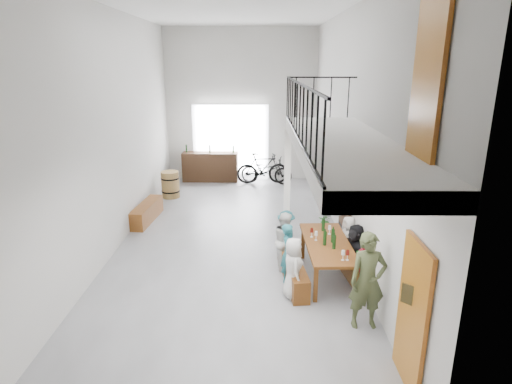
{
  "coord_description": "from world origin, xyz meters",
  "views": [
    {
      "loc": [
        0.64,
        -9.89,
        4.3
      ],
      "look_at": [
        0.58,
        -0.5,
        1.43
      ],
      "focal_mm": 30.0,
      "sensor_mm": 36.0,
      "label": 1
    }
  ],
  "objects_px": {
    "bicycle_near": "(266,171)",
    "oak_barrel": "(170,184)",
    "side_bench": "(147,212)",
    "tasting_table": "(327,246)",
    "bench_inner": "(292,269)",
    "host_standing": "(368,281)",
    "serving_counter": "(210,167)"
  },
  "relations": [
    {
      "from": "side_bench",
      "to": "bicycle_near",
      "type": "xyz_separation_m",
      "value": [
        3.43,
        3.85,
        0.24
      ]
    },
    {
      "from": "side_bench",
      "to": "bicycle_near",
      "type": "bearing_deg",
      "value": 48.34
    },
    {
      "from": "tasting_table",
      "to": "bench_inner",
      "type": "distance_m",
      "value": 0.86
    },
    {
      "from": "side_bench",
      "to": "host_standing",
      "type": "height_order",
      "value": "host_standing"
    },
    {
      "from": "bicycle_near",
      "to": "serving_counter",
      "type": "bearing_deg",
      "value": 90.03
    },
    {
      "from": "oak_barrel",
      "to": "tasting_table",
      "type": "bearing_deg",
      "value": -51.85
    },
    {
      "from": "tasting_table",
      "to": "host_standing",
      "type": "height_order",
      "value": "host_standing"
    },
    {
      "from": "serving_counter",
      "to": "host_standing",
      "type": "bearing_deg",
      "value": -67.44
    },
    {
      "from": "oak_barrel",
      "to": "bicycle_near",
      "type": "xyz_separation_m",
      "value": [
        3.18,
        1.67,
        0.06
      ]
    },
    {
      "from": "side_bench",
      "to": "bicycle_near",
      "type": "height_order",
      "value": "bicycle_near"
    },
    {
      "from": "tasting_table",
      "to": "serving_counter",
      "type": "xyz_separation_m",
      "value": [
        -3.21,
        7.54,
        -0.17
      ]
    },
    {
      "from": "tasting_table",
      "to": "bicycle_near",
      "type": "xyz_separation_m",
      "value": [
        -1.12,
        7.15,
        -0.21
      ]
    },
    {
      "from": "tasting_table",
      "to": "bench_inner",
      "type": "height_order",
      "value": "tasting_table"
    },
    {
      "from": "tasting_table",
      "to": "host_standing",
      "type": "distance_m",
      "value": 1.74
    },
    {
      "from": "tasting_table",
      "to": "host_standing",
      "type": "relative_size",
      "value": 1.3
    },
    {
      "from": "tasting_table",
      "to": "host_standing",
      "type": "xyz_separation_m",
      "value": [
        0.4,
        -1.69,
        0.14
      ]
    },
    {
      "from": "side_bench",
      "to": "oak_barrel",
      "type": "relative_size",
      "value": 2.03
    },
    {
      "from": "side_bench",
      "to": "serving_counter",
      "type": "xyz_separation_m",
      "value": [
        1.34,
        4.24,
        0.29
      ]
    },
    {
      "from": "bicycle_near",
      "to": "oak_barrel",
      "type": "bearing_deg",
      "value": 128.32
    },
    {
      "from": "side_bench",
      "to": "bench_inner",
      "type": "bearing_deg",
      "value": -41.52
    },
    {
      "from": "side_bench",
      "to": "tasting_table",
      "type": "bearing_deg",
      "value": -35.96
    },
    {
      "from": "oak_barrel",
      "to": "side_bench",
      "type": "bearing_deg",
      "value": -96.39
    },
    {
      "from": "bench_inner",
      "to": "serving_counter",
      "type": "relative_size",
      "value": 0.98
    },
    {
      "from": "tasting_table",
      "to": "bench_inner",
      "type": "relative_size",
      "value": 1.09
    },
    {
      "from": "host_standing",
      "to": "side_bench",
      "type": "bearing_deg",
      "value": 130.97
    },
    {
      "from": "bench_inner",
      "to": "serving_counter",
      "type": "height_order",
      "value": "serving_counter"
    },
    {
      "from": "tasting_table",
      "to": "serving_counter",
      "type": "height_order",
      "value": "serving_counter"
    },
    {
      "from": "side_bench",
      "to": "oak_barrel",
      "type": "bearing_deg",
      "value": 83.61
    },
    {
      "from": "serving_counter",
      "to": "side_bench",
      "type": "bearing_deg",
      "value": -106.29
    },
    {
      "from": "serving_counter",
      "to": "host_standing",
      "type": "height_order",
      "value": "host_standing"
    },
    {
      "from": "oak_barrel",
      "to": "bicycle_near",
      "type": "bearing_deg",
      "value": 27.72
    },
    {
      "from": "side_bench",
      "to": "host_standing",
      "type": "bearing_deg",
      "value": -45.25
    }
  ]
}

